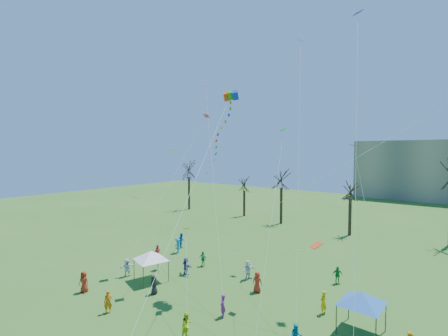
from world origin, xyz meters
The scene contains 6 objects.
bare_tree_row centered at (2.53, 35.62, 7.16)m, with size 71.19×8.29×11.83m.
big_box_kite centered at (-2.06, 9.05, 13.24)m, with size 3.32×8.38×21.31m.
canopy_tent_white centered at (-8.21, 6.12, 2.39)m, with size 3.58×3.58×2.82m.
canopy_tent_blue centered at (9.80, 9.05, 2.39)m, with size 3.77×3.77×2.83m.
festival_crowd centered at (-1.57, 7.36, 0.87)m, with size 26.92×17.21×1.85m.
small_kites_aloft centered at (-0.02, 10.89, 13.35)m, with size 27.42×18.78×33.95m.
Camera 1 is at (14.76, -12.73, 12.16)m, focal length 25.00 mm.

